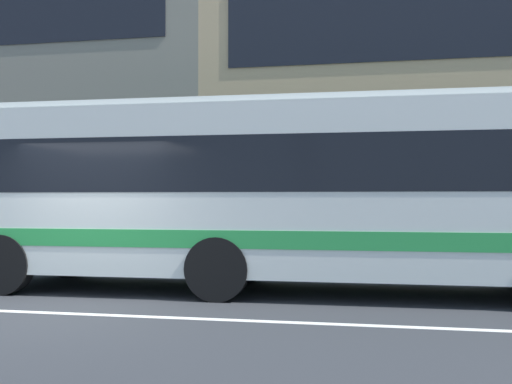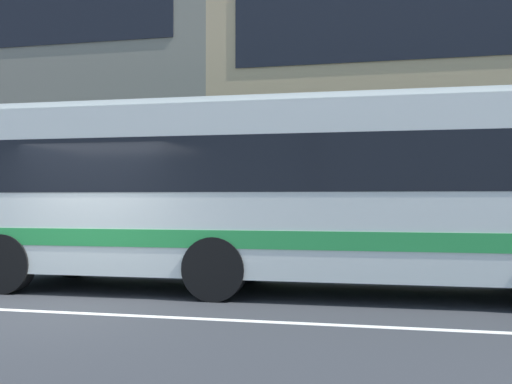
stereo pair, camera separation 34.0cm
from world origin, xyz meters
name	(u,v)px [view 1 (the left image)]	position (x,y,z in m)	size (l,w,h in m)	color
ground_plane	(46,313)	(0.00, 0.00, 0.00)	(160.00, 160.00, 0.00)	#2D2F33
lane_centre_line	(46,313)	(0.00, 0.00, 0.00)	(60.00, 0.16, 0.01)	silver
hedge_row_far	(348,247)	(3.80, 6.52, 0.49)	(21.29, 1.10, 0.97)	#164625
transit_bus	(270,188)	(2.71, 2.57, 1.77)	(10.66, 2.68, 3.21)	silver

